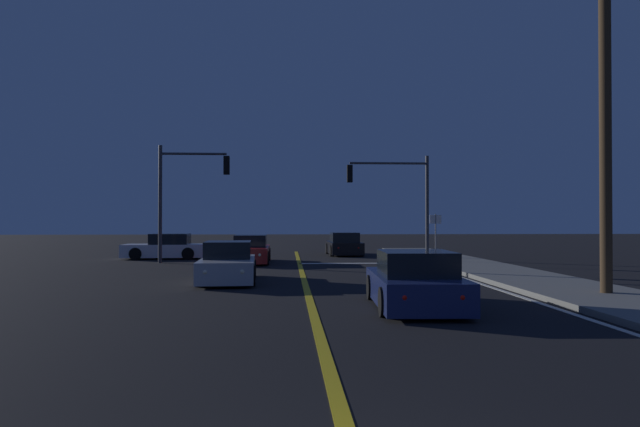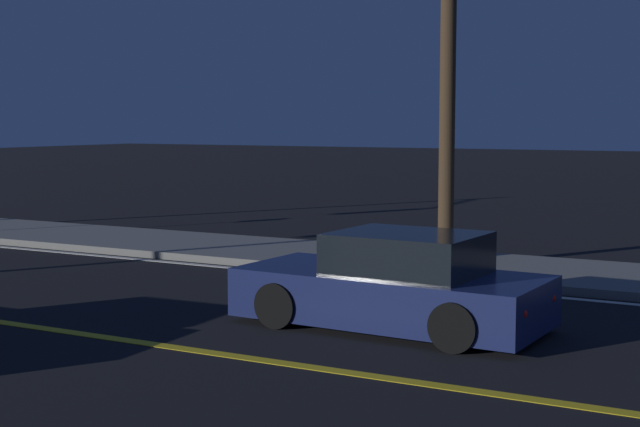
% 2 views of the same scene
% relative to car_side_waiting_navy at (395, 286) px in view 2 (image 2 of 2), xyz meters
% --- Properties ---
extents(sidewalk_right, '(3.20, 45.18, 0.15)m').
position_rel_car_side_waiting_navy_xyz_m(sidewalk_right, '(5.09, 2.62, -0.51)').
color(sidewalk_right, slate).
rests_on(sidewalk_right, ground).
extents(lane_line_center, '(0.20, 42.67, 0.01)m').
position_rel_car_side_waiting_navy_xyz_m(lane_line_center, '(-2.41, 2.62, -0.58)').
color(lane_line_center, gold).
rests_on(lane_line_center, ground).
extents(lane_line_edge_right, '(0.16, 42.67, 0.01)m').
position_rel_car_side_waiting_navy_xyz_m(lane_line_edge_right, '(3.24, 2.62, -0.58)').
color(lane_line_edge_right, silver).
rests_on(lane_line_edge_right, ground).
extents(car_side_waiting_navy, '(2.10, 4.35, 1.34)m').
position_rel_car_side_waiting_navy_xyz_m(car_side_waiting_navy, '(0.00, 0.00, 0.00)').
color(car_side_waiting_navy, navy).
rests_on(car_side_waiting_navy, ground).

